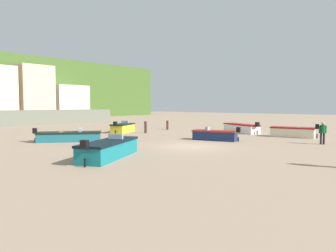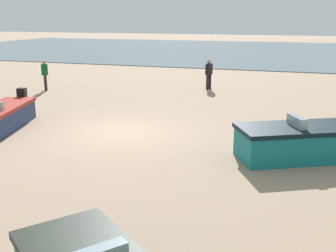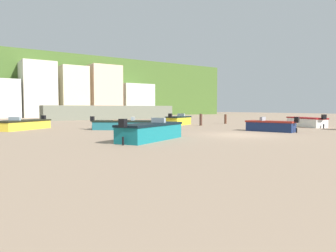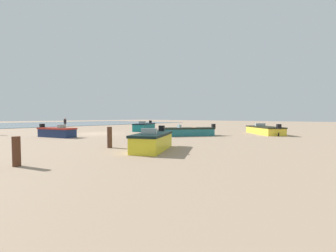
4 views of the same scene
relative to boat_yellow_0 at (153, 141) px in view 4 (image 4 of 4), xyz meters
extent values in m
plane|color=#9D8269|center=(-3.81, -11.90, -0.46)|extent=(160.00, 160.00, 0.00)
cube|color=slate|center=(-3.81, -47.90, -0.43)|extent=(80.00, 36.00, 0.06)
cube|color=gold|center=(0.01, 0.01, -0.08)|extent=(3.55, 2.68, 0.76)
cube|color=black|center=(0.01, 0.01, 0.36)|extent=(3.68, 2.80, 0.12)
cube|color=black|center=(-1.63, -0.84, 0.54)|extent=(0.40, 0.41, 0.40)
cylinder|color=black|center=(-1.63, -0.84, -0.27)|extent=(0.13, 0.13, 0.38)
cube|color=#8C9EA8|center=(0.53, 0.27, 0.56)|extent=(0.54, 0.79, 0.28)
cube|color=navy|center=(0.34, -11.09, -0.12)|extent=(2.01, 3.57, 0.68)
cube|color=maroon|center=(0.34, -11.09, 0.28)|extent=(2.11, 3.69, 0.12)
cube|color=black|center=(0.86, -12.89, 0.46)|extent=(0.39, 0.36, 0.40)
cylinder|color=black|center=(0.86, -12.89, -0.29)|extent=(0.12, 0.12, 0.34)
cube|color=#8C9EA8|center=(0.17, -10.52, 0.48)|extent=(0.69, 0.38, 0.28)
cube|color=#206975|center=(-7.89, -3.26, -0.14)|extent=(4.49, 3.90, 0.63)
cube|color=black|center=(-7.89, -3.26, 0.23)|extent=(4.62, 4.02, 0.12)
cube|color=black|center=(-9.87, -1.72, 0.41)|extent=(0.42, 0.42, 0.40)
cylinder|color=black|center=(-9.87, -1.72, -0.30)|extent=(0.14, 0.14, 0.32)
cube|color=#8C9EA8|center=(-7.25, -3.76, 0.43)|extent=(0.65, 0.75, 0.28)
cube|color=olive|center=(-8.35, -2.90, 0.28)|extent=(0.88, 1.04, 0.08)
cube|color=#136C74|center=(-10.17, -11.41, -0.06)|extent=(4.79, 3.42, 0.80)
cube|color=black|center=(-10.17, -11.41, 0.40)|extent=(4.92, 3.54, 0.12)
cube|color=black|center=(-12.40, -12.59, 0.58)|extent=(0.40, 0.41, 0.40)
cylinder|color=black|center=(-12.40, -12.59, -0.26)|extent=(0.14, 0.14, 0.40)
cube|color=#8C9EA8|center=(-9.45, -11.03, 0.60)|extent=(0.57, 0.83, 0.28)
cube|color=yellow|center=(-14.54, 1.49, -0.13)|extent=(4.81, 4.51, 0.65)
cube|color=black|center=(-14.54, 1.49, 0.26)|extent=(4.93, 4.64, 0.12)
cube|color=black|center=(-12.55, 3.23, 0.44)|extent=(0.42, 0.43, 0.40)
cylinder|color=black|center=(-12.55, 3.23, -0.29)|extent=(0.14, 0.14, 0.33)
cube|color=#8C9EA8|center=(-15.18, 0.92, 0.46)|extent=(0.81, 0.89, 0.28)
cylinder|color=#462B22|center=(0.97, -2.40, 0.13)|extent=(0.27, 0.27, 1.17)
cylinder|color=#4B2A1C|center=(5.58, -1.16, 0.06)|extent=(0.26, 0.26, 1.04)
cylinder|color=black|center=(-4.76, -21.33, -0.05)|extent=(0.19, 0.19, 0.82)
cylinder|color=black|center=(-4.65, -21.16, -0.05)|extent=(0.19, 0.19, 0.82)
cylinder|color=black|center=(-4.71, -21.24, 0.65)|extent=(0.47, 0.47, 0.58)
cylinder|color=black|center=(-4.82, -21.43, 0.61)|extent=(0.12, 0.12, 0.54)
cylinder|color=black|center=(-4.59, -21.06, 0.61)|extent=(0.12, 0.12, 0.54)
sphere|color=tan|center=(-4.71, -21.24, 1.05)|extent=(0.30, 0.30, 0.22)
camera|label=1|loc=(-19.78, -24.43, 2.34)|focal=32.19mm
camera|label=2|loc=(-9.48, 0.19, 3.34)|focal=43.54mm
camera|label=3|loc=(-18.65, -25.56, 1.29)|focal=32.72mm
camera|label=4|loc=(7.61, 7.46, 1.26)|focal=22.04mm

